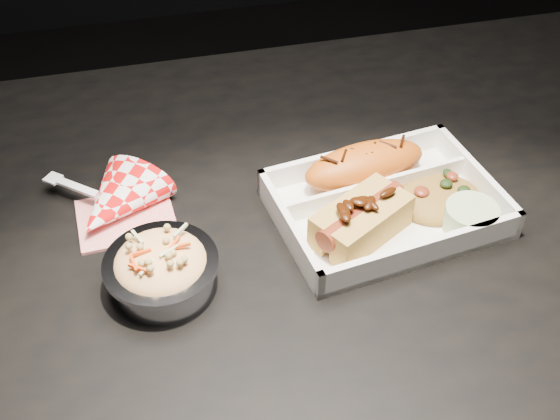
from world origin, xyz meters
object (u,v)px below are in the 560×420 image
at_px(dining_table, 291,280).
at_px(fried_pastry, 365,165).
at_px(napkin_fork, 115,204).
at_px(hotdog, 361,218).
at_px(food_tray, 384,208).
at_px(foil_coleslaw_cup, 161,268).

distance_m(dining_table, fried_pastry, 0.17).
xyz_separation_m(fried_pastry, napkin_fork, (-0.30, 0.02, -0.02)).
distance_m(fried_pastry, hotdog, 0.09).
bearing_deg(food_tray, dining_table, 170.16).
relative_size(fried_pastry, napkin_fork, 1.00).
height_order(dining_table, hotdog, hotdog).
bearing_deg(hotdog, foil_coleslaw_cup, 154.74).
bearing_deg(foil_coleslaw_cup, food_tray, 10.81).
distance_m(hotdog, foil_coleslaw_cup, 0.22).
distance_m(fried_pastry, foil_coleslaw_cup, 0.28).
relative_size(food_tray, fried_pastry, 1.77).
relative_size(hotdog, foil_coleslaw_cup, 1.06).
height_order(dining_table, food_tray, food_tray).
xyz_separation_m(foil_coleslaw_cup, napkin_fork, (-0.04, 0.12, -0.01)).
bearing_deg(napkin_fork, hotdog, 18.77).
bearing_deg(napkin_fork, fried_pastry, 37.07).
height_order(food_tray, fried_pastry, fried_pastry).
bearing_deg(hotdog, dining_table, 122.62).
xyz_separation_m(dining_table, foil_coleslaw_cup, (-0.15, -0.05, 0.12)).
relative_size(fried_pastry, foil_coleslaw_cup, 1.29).
bearing_deg(hotdog, napkin_fork, 128.24).
height_order(dining_table, napkin_fork, napkin_fork).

